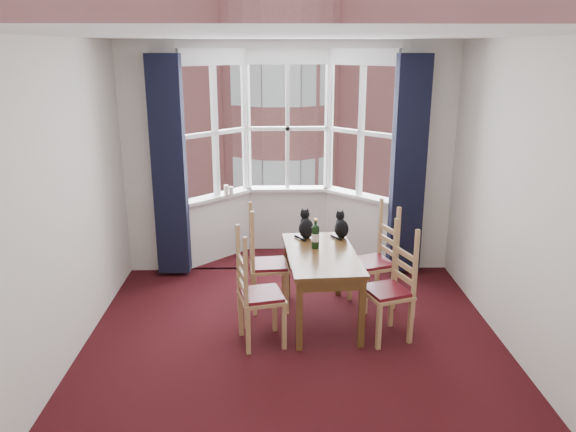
{
  "coord_description": "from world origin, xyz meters",
  "views": [
    {
      "loc": [
        -0.17,
        -4.46,
        2.72
      ],
      "look_at": [
        -0.04,
        1.05,
        1.05
      ],
      "focal_mm": 35.0,
      "sensor_mm": 36.0,
      "label": 1
    }
  ],
  "objects_px": {
    "chair_left_near": "(252,298)",
    "chair_right_near": "(395,291)",
    "dining_table": "(321,262)",
    "chair_left_far": "(261,267)",
    "cat_left": "(306,227)",
    "cat_right": "(341,227)",
    "chair_right_far": "(380,263)",
    "candle_tall": "(226,190)",
    "candle_short": "(231,191)",
    "wine_bottle": "(315,235)"
  },
  "relations": [
    {
      "from": "chair_left_far",
      "to": "chair_left_near",
      "type": "bearing_deg",
      "value": -94.6
    },
    {
      "from": "dining_table",
      "to": "cat_left",
      "type": "xyz_separation_m",
      "value": [
        -0.13,
        0.48,
        0.22
      ]
    },
    {
      "from": "cat_right",
      "to": "chair_left_near",
      "type": "bearing_deg",
      "value": -134.18
    },
    {
      "from": "chair_left_far",
      "to": "candle_tall",
      "type": "xyz_separation_m",
      "value": [
        -0.47,
        1.49,
        0.47
      ]
    },
    {
      "from": "dining_table",
      "to": "candle_tall",
      "type": "xyz_separation_m",
      "value": [
        -1.1,
        1.79,
        0.3
      ]
    },
    {
      "from": "chair_right_far",
      "to": "wine_bottle",
      "type": "xyz_separation_m",
      "value": [
        -0.72,
        -0.23,
        0.4
      ]
    },
    {
      "from": "chair_right_far",
      "to": "cat_right",
      "type": "height_order",
      "value": "cat_right"
    },
    {
      "from": "dining_table",
      "to": "chair_right_far",
      "type": "distance_m",
      "value": 0.78
    },
    {
      "from": "chair_left_near",
      "to": "chair_right_near",
      "type": "xyz_separation_m",
      "value": [
        1.36,
        0.11,
        0.0
      ]
    },
    {
      "from": "cat_left",
      "to": "cat_right",
      "type": "xyz_separation_m",
      "value": [
        0.38,
        0.0,
        -0.01
      ]
    },
    {
      "from": "chair_right_far",
      "to": "candle_tall",
      "type": "relative_size",
      "value": 6.82
    },
    {
      "from": "dining_table",
      "to": "wine_bottle",
      "type": "height_order",
      "value": "wine_bottle"
    },
    {
      "from": "cat_right",
      "to": "chair_left_far",
      "type": "bearing_deg",
      "value": -167.83
    },
    {
      "from": "cat_right",
      "to": "chair_right_far",
      "type": "bearing_deg",
      "value": -15.12
    },
    {
      "from": "candle_tall",
      "to": "dining_table",
      "type": "bearing_deg",
      "value": -58.51
    },
    {
      "from": "chair_right_far",
      "to": "candle_short",
      "type": "height_order",
      "value": "candle_short"
    },
    {
      "from": "cat_left",
      "to": "candle_tall",
      "type": "relative_size",
      "value": 2.38
    },
    {
      "from": "chair_right_far",
      "to": "cat_left",
      "type": "bearing_deg",
      "value": 172.32
    },
    {
      "from": "dining_table",
      "to": "chair_right_near",
      "type": "relative_size",
      "value": 1.44
    },
    {
      "from": "chair_left_far",
      "to": "cat_left",
      "type": "bearing_deg",
      "value": 20.47
    },
    {
      "from": "chair_left_near",
      "to": "cat_right",
      "type": "bearing_deg",
      "value": 45.82
    },
    {
      "from": "chair_right_near",
      "to": "cat_right",
      "type": "xyz_separation_m",
      "value": [
        -0.43,
        0.85,
        0.37
      ]
    },
    {
      "from": "chair_left_near",
      "to": "candle_tall",
      "type": "xyz_separation_m",
      "value": [
        -0.41,
        2.27,
        0.47
      ]
    },
    {
      "from": "wine_bottle",
      "to": "candle_tall",
      "type": "distance_m",
      "value": 1.95
    },
    {
      "from": "cat_right",
      "to": "candle_short",
      "type": "height_order",
      "value": "cat_right"
    },
    {
      "from": "dining_table",
      "to": "chair_left_near",
      "type": "distance_m",
      "value": 0.85
    },
    {
      "from": "chair_right_near",
      "to": "candle_tall",
      "type": "distance_m",
      "value": 2.83
    },
    {
      "from": "chair_right_far",
      "to": "wine_bottle",
      "type": "height_order",
      "value": "wine_bottle"
    },
    {
      "from": "chair_left_far",
      "to": "cat_right",
      "type": "relative_size",
      "value": 3.11
    },
    {
      "from": "chair_right_far",
      "to": "cat_left",
      "type": "height_order",
      "value": "cat_left"
    },
    {
      "from": "dining_table",
      "to": "chair_right_near",
      "type": "distance_m",
      "value": 0.79
    },
    {
      "from": "candle_short",
      "to": "chair_right_far",
      "type": "bearing_deg",
      "value": -40.34
    },
    {
      "from": "chair_right_near",
      "to": "candle_short",
      "type": "height_order",
      "value": "candle_short"
    },
    {
      "from": "chair_right_near",
      "to": "chair_right_far",
      "type": "height_order",
      "value": "same"
    },
    {
      "from": "cat_right",
      "to": "cat_left",
      "type": "bearing_deg",
      "value": -179.27
    },
    {
      "from": "candle_short",
      "to": "cat_right",
      "type": "bearing_deg",
      "value": -46.03
    },
    {
      "from": "candle_tall",
      "to": "chair_left_near",
      "type": "bearing_deg",
      "value": -79.74
    },
    {
      "from": "chair_left_near",
      "to": "chair_left_far",
      "type": "height_order",
      "value": "same"
    },
    {
      "from": "chair_left_far",
      "to": "candle_tall",
      "type": "distance_m",
      "value": 1.64
    },
    {
      "from": "chair_right_far",
      "to": "candle_tall",
      "type": "distance_m",
      "value": 2.31
    },
    {
      "from": "cat_left",
      "to": "wine_bottle",
      "type": "distance_m",
      "value": 0.35
    },
    {
      "from": "cat_left",
      "to": "dining_table",
      "type": "bearing_deg",
      "value": -74.75
    },
    {
      "from": "chair_left_far",
      "to": "cat_right",
      "type": "xyz_separation_m",
      "value": [
        0.87,
        0.19,
        0.37
      ]
    },
    {
      "from": "chair_right_far",
      "to": "wine_bottle",
      "type": "relative_size",
      "value": 2.93
    },
    {
      "from": "chair_right_near",
      "to": "cat_left",
      "type": "height_order",
      "value": "cat_left"
    },
    {
      "from": "chair_right_far",
      "to": "candle_short",
      "type": "distance_m",
      "value": 2.28
    },
    {
      "from": "wine_bottle",
      "to": "chair_right_far",
      "type": "bearing_deg",
      "value": 17.81
    },
    {
      "from": "chair_left_near",
      "to": "cat_left",
      "type": "distance_m",
      "value": 1.17
    },
    {
      "from": "dining_table",
      "to": "chair_left_near",
      "type": "bearing_deg",
      "value": -144.98
    },
    {
      "from": "dining_table",
      "to": "candle_short",
      "type": "height_order",
      "value": "candle_short"
    }
  ]
}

